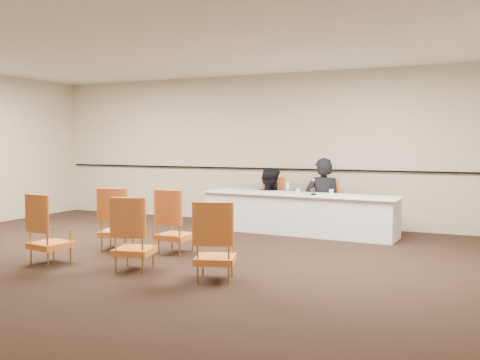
% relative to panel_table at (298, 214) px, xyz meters
% --- Properties ---
extents(floor, '(10.00, 10.00, 0.00)m').
position_rel_panel_table_xyz_m(floor, '(-1.01, -2.97, -0.36)').
color(floor, black).
rests_on(floor, ground).
extents(ceiling, '(10.00, 10.00, 0.00)m').
position_rel_panel_table_xyz_m(ceiling, '(-1.01, -2.97, 2.64)').
color(ceiling, white).
rests_on(ceiling, ground).
extents(wall_back, '(10.00, 0.04, 3.00)m').
position_rel_panel_table_xyz_m(wall_back, '(-1.01, 1.03, 1.14)').
color(wall_back, '#C2B998').
rests_on(wall_back, ground).
extents(wall_rail, '(9.80, 0.04, 0.03)m').
position_rel_panel_table_xyz_m(wall_rail, '(-1.01, 0.99, 0.74)').
color(wall_rail, black).
rests_on(wall_rail, wall_back).
extents(panel_table, '(3.62, 1.03, 0.72)m').
position_rel_panel_table_xyz_m(panel_table, '(0.00, 0.00, 0.00)').
color(panel_table, silver).
rests_on(panel_table, ground).
extents(panelist_main, '(0.73, 0.56, 1.81)m').
position_rel_panel_table_xyz_m(panelist_main, '(0.30, 0.52, 0.09)').
color(panelist_main, black).
rests_on(panelist_main, ground).
extents(panelist_main_chair, '(0.53, 0.53, 0.95)m').
position_rel_panel_table_xyz_m(panelist_main_chair, '(0.30, 0.52, 0.12)').
color(panelist_main_chair, '#A74B1E').
rests_on(panelist_main_chair, ground).
extents(panelist_second, '(0.96, 0.84, 1.66)m').
position_rel_panel_table_xyz_m(panelist_second, '(-0.78, 0.58, -0.05)').
color(panelist_second, black).
rests_on(panelist_second, ground).
extents(panelist_second_chair, '(0.53, 0.53, 0.95)m').
position_rel_panel_table_xyz_m(panelist_second_chair, '(-0.78, 0.58, 0.12)').
color(panelist_second_chair, '#A74B1E').
rests_on(panelist_second_chair, ground).
extents(papers, '(0.34, 0.28, 0.00)m').
position_rel_panel_table_xyz_m(papers, '(0.51, -0.05, 0.36)').
color(papers, white).
rests_on(papers, panel_table).
extents(microphone, '(0.16, 0.23, 0.28)m').
position_rel_panel_table_xyz_m(microphone, '(0.31, -0.12, 0.50)').
color(microphone, black).
rests_on(microphone, panel_table).
extents(water_bottle, '(0.08, 0.08, 0.22)m').
position_rel_panel_table_xyz_m(water_bottle, '(-0.19, -0.06, 0.47)').
color(water_bottle, teal).
rests_on(water_bottle, panel_table).
extents(drinking_glass, '(0.08, 0.08, 0.10)m').
position_rel_panel_table_xyz_m(drinking_glass, '(0.02, -0.08, 0.41)').
color(drinking_glass, white).
rests_on(drinking_glass, panel_table).
extents(coffee_cup, '(0.10, 0.10, 0.12)m').
position_rel_panel_table_xyz_m(coffee_cup, '(0.64, -0.19, 0.42)').
color(coffee_cup, white).
rests_on(coffee_cup, panel_table).
extents(aud_chair_front_left, '(0.62, 0.62, 0.95)m').
position_rel_panel_table_xyz_m(aud_chair_front_left, '(-2.09, -2.47, 0.12)').
color(aud_chair_front_left, '#A74B1E').
rests_on(aud_chair_front_left, ground).
extents(aud_chair_front_mid, '(0.51, 0.51, 0.95)m').
position_rel_panel_table_xyz_m(aud_chair_front_mid, '(-1.12, -2.37, 0.12)').
color(aud_chair_front_mid, '#A74B1E').
rests_on(aud_chair_front_mid, ground).
extents(aud_chair_back_left, '(0.57, 0.57, 0.95)m').
position_rel_panel_table_xyz_m(aud_chair_back_left, '(-2.32, -3.63, 0.12)').
color(aud_chair_back_left, '#A74B1E').
rests_on(aud_chair_back_left, ground).
extents(aud_chair_back_mid, '(0.60, 0.60, 0.95)m').
position_rel_panel_table_xyz_m(aud_chair_back_mid, '(-1.05, -3.49, 0.12)').
color(aud_chair_back_mid, '#A74B1E').
rests_on(aud_chair_back_mid, ground).
extents(aud_chair_back_right, '(0.64, 0.64, 0.95)m').
position_rel_panel_table_xyz_m(aud_chair_back_right, '(0.12, -3.52, 0.12)').
color(aud_chair_back_right, '#A74B1E').
rests_on(aud_chair_back_right, ground).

